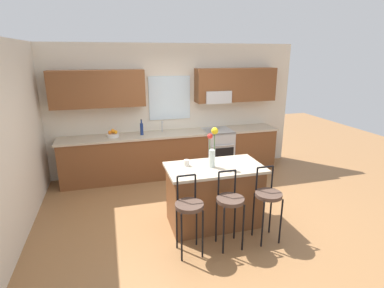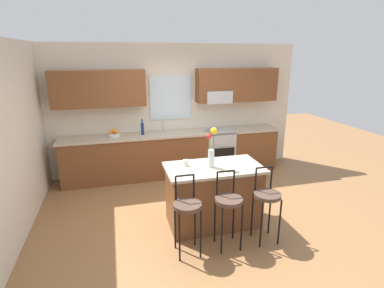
% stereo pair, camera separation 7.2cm
% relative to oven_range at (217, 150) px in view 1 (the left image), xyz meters
% --- Properties ---
extents(ground_plane, '(14.00, 14.00, 0.00)m').
position_rel_oven_range_xyz_m(ground_plane, '(-0.97, -1.68, -0.46)').
color(ground_plane, olive).
extents(wall_left, '(0.12, 4.60, 2.70)m').
position_rel_oven_range_xyz_m(wall_left, '(-3.53, -1.38, 0.89)').
color(wall_left, beige).
rests_on(wall_left, ground).
extents(back_wall_assembly, '(5.60, 0.50, 2.70)m').
position_rel_oven_range_xyz_m(back_wall_assembly, '(-0.95, 0.31, 1.05)').
color(back_wall_assembly, beige).
rests_on(back_wall_assembly, ground).
extents(counter_run, '(4.56, 0.64, 0.92)m').
position_rel_oven_range_xyz_m(counter_run, '(-0.98, 0.02, 0.01)').
color(counter_run, brown).
rests_on(counter_run, ground).
extents(sink_faucet, '(0.02, 0.13, 0.23)m').
position_rel_oven_range_xyz_m(sink_faucet, '(-1.17, 0.17, 0.60)').
color(sink_faucet, '#B7BABC').
rests_on(sink_faucet, counter_run).
extents(oven_range, '(0.60, 0.64, 0.92)m').
position_rel_oven_range_xyz_m(oven_range, '(0.00, 0.00, 0.00)').
color(oven_range, '#B7BABC').
rests_on(oven_range, ground).
extents(kitchen_island, '(1.40, 0.78, 0.92)m').
position_rel_oven_range_xyz_m(kitchen_island, '(-0.80, -2.05, 0.00)').
color(kitchen_island, brown).
rests_on(kitchen_island, ground).
extents(bar_stool_near, '(0.36, 0.36, 1.04)m').
position_rel_oven_range_xyz_m(bar_stool_near, '(-1.35, -2.65, 0.18)').
color(bar_stool_near, black).
rests_on(bar_stool_near, ground).
extents(bar_stool_middle, '(0.36, 0.36, 1.04)m').
position_rel_oven_range_xyz_m(bar_stool_middle, '(-0.80, -2.65, 0.18)').
color(bar_stool_middle, black).
rests_on(bar_stool_middle, ground).
extents(bar_stool_far, '(0.36, 0.36, 1.04)m').
position_rel_oven_range_xyz_m(bar_stool_far, '(-0.25, -2.65, 0.18)').
color(bar_stool_far, black).
rests_on(bar_stool_far, ground).
extents(flower_vase, '(0.15, 0.10, 0.58)m').
position_rel_oven_range_xyz_m(flower_vase, '(-0.85, -2.05, 0.74)').
color(flower_vase, silver).
rests_on(flower_vase, kitchen_island).
extents(mug_ceramic, '(0.08, 0.08, 0.09)m').
position_rel_oven_range_xyz_m(mug_ceramic, '(-1.19, -1.91, 0.51)').
color(mug_ceramic, silver).
rests_on(mug_ceramic, kitchen_island).
extents(fruit_bowl_oranges, '(0.24, 0.24, 0.16)m').
position_rel_oven_range_xyz_m(fruit_bowl_oranges, '(-2.18, 0.03, 0.51)').
color(fruit_bowl_oranges, silver).
rests_on(fruit_bowl_oranges, counter_run).
extents(bottle_olive_oil, '(0.06, 0.06, 0.32)m').
position_rel_oven_range_xyz_m(bottle_olive_oil, '(-1.62, 0.02, 0.59)').
color(bottle_olive_oil, navy).
rests_on(bottle_olive_oil, counter_run).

